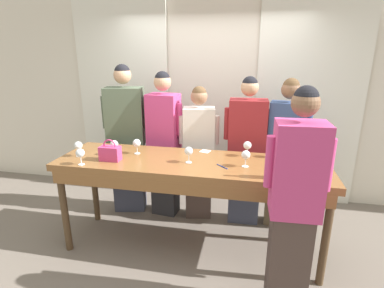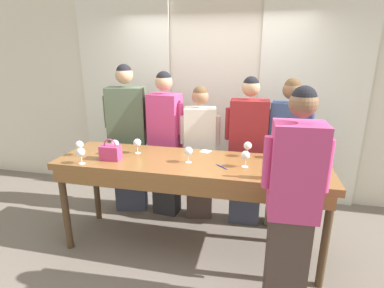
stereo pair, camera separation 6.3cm
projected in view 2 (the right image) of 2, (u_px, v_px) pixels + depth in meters
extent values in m
plane|color=#70665B|center=(190.00, 246.00, 3.25)|extent=(18.00, 18.00, 0.00)
cube|color=silver|center=(213.00, 98.00, 4.17)|extent=(12.00, 0.06, 2.80)
cube|color=white|center=(126.00, 99.00, 4.39)|extent=(1.34, 0.03, 2.69)
cube|color=white|center=(311.00, 106.00, 3.85)|extent=(1.34, 0.03, 2.69)
cube|color=brown|center=(190.00, 164.00, 2.97)|extent=(2.67, 0.76, 0.07)
cube|color=brown|center=(181.00, 188.00, 2.66)|extent=(2.56, 0.03, 0.12)
cylinder|color=#4C3823|center=(65.00, 209.00, 3.10)|extent=(0.07, 0.07, 0.92)
cylinder|color=#4C3823|center=(325.00, 242.00, 2.57)|extent=(0.07, 0.07, 0.92)
cylinder|color=#4C3823|center=(96.00, 185.00, 3.66)|extent=(0.07, 0.07, 0.92)
cylinder|color=#4C3823|center=(314.00, 207.00, 3.13)|extent=(0.07, 0.07, 0.92)
cylinder|color=black|center=(273.00, 168.00, 2.51)|extent=(0.07, 0.07, 0.19)
cone|color=black|center=(274.00, 155.00, 2.48)|extent=(0.07, 0.07, 0.04)
cylinder|color=black|center=(274.00, 148.00, 2.46)|extent=(0.03, 0.03, 0.08)
cylinder|color=beige|center=(273.00, 169.00, 2.51)|extent=(0.08, 0.08, 0.08)
cube|color=#C63870|center=(111.00, 153.00, 2.97)|extent=(0.20, 0.11, 0.14)
torus|color=#C63870|center=(110.00, 145.00, 2.94)|extent=(0.13, 0.01, 0.13)
cylinder|color=white|center=(116.00, 154.00, 3.14)|extent=(0.06, 0.06, 0.00)
cylinder|color=white|center=(115.00, 150.00, 3.13)|extent=(0.01, 0.01, 0.08)
sphere|color=white|center=(115.00, 144.00, 3.10)|extent=(0.08, 0.08, 0.08)
cylinder|color=white|center=(138.00, 153.00, 3.18)|extent=(0.06, 0.06, 0.00)
cylinder|color=white|center=(138.00, 149.00, 3.16)|extent=(0.01, 0.01, 0.08)
sphere|color=white|center=(137.00, 143.00, 3.14)|extent=(0.08, 0.08, 0.08)
cylinder|color=white|center=(188.00, 162.00, 2.91)|extent=(0.06, 0.06, 0.00)
cylinder|color=white|center=(188.00, 158.00, 2.90)|extent=(0.01, 0.01, 0.08)
sphere|color=white|center=(188.00, 151.00, 2.88)|extent=(0.08, 0.08, 0.08)
cylinder|color=white|center=(245.00, 167.00, 2.80)|extent=(0.06, 0.06, 0.00)
cylinder|color=white|center=(245.00, 163.00, 2.78)|extent=(0.01, 0.01, 0.08)
sphere|color=white|center=(245.00, 155.00, 2.76)|extent=(0.08, 0.08, 0.08)
sphere|color=maroon|center=(245.00, 156.00, 2.77)|extent=(0.05, 0.05, 0.05)
cylinder|color=white|center=(82.00, 163.00, 2.88)|extent=(0.06, 0.06, 0.00)
cylinder|color=white|center=(82.00, 159.00, 2.87)|extent=(0.01, 0.01, 0.08)
sphere|color=white|center=(81.00, 152.00, 2.84)|extent=(0.08, 0.08, 0.08)
sphere|color=maroon|center=(81.00, 153.00, 2.85)|extent=(0.05, 0.05, 0.05)
cylinder|color=white|center=(291.00, 161.00, 2.94)|extent=(0.06, 0.06, 0.00)
cylinder|color=white|center=(291.00, 157.00, 2.93)|extent=(0.01, 0.01, 0.08)
sphere|color=white|center=(292.00, 150.00, 2.91)|extent=(0.08, 0.08, 0.08)
sphere|color=maroon|center=(292.00, 151.00, 2.91)|extent=(0.05, 0.05, 0.05)
cylinder|color=white|center=(276.00, 158.00, 3.03)|extent=(0.06, 0.06, 0.00)
cylinder|color=white|center=(276.00, 154.00, 3.02)|extent=(0.01, 0.01, 0.08)
sphere|color=white|center=(277.00, 147.00, 3.00)|extent=(0.08, 0.08, 0.08)
cylinder|color=white|center=(81.00, 155.00, 3.10)|extent=(0.06, 0.06, 0.00)
cylinder|color=white|center=(80.00, 152.00, 3.09)|extent=(0.01, 0.01, 0.08)
sphere|color=white|center=(79.00, 145.00, 3.07)|extent=(0.08, 0.08, 0.08)
cylinder|color=white|center=(247.00, 156.00, 3.07)|extent=(0.06, 0.06, 0.00)
cylinder|color=white|center=(247.00, 153.00, 3.06)|extent=(0.01, 0.01, 0.08)
sphere|color=white|center=(248.00, 146.00, 3.04)|extent=(0.08, 0.08, 0.08)
cube|color=white|center=(206.00, 151.00, 3.23)|extent=(0.12, 0.12, 0.00)
cylinder|color=#193399|center=(222.00, 167.00, 2.79)|extent=(0.11, 0.11, 0.01)
cube|color=#383D51|center=(131.00, 177.00, 3.93)|extent=(0.42, 0.30, 0.90)
cube|color=#4C5B47|center=(127.00, 116.00, 3.69)|extent=(0.50, 0.36, 0.71)
sphere|color=tan|center=(124.00, 75.00, 3.54)|extent=(0.21, 0.21, 0.21)
sphere|color=black|center=(124.00, 72.00, 3.53)|extent=(0.18, 0.18, 0.18)
cylinder|color=#4C5B47|center=(147.00, 112.00, 3.67)|extent=(0.08, 0.08, 0.39)
cylinder|color=#4C5B47|center=(107.00, 112.00, 3.67)|extent=(0.08, 0.08, 0.39)
cube|color=#28282D|center=(166.00, 181.00, 3.83)|extent=(0.33, 0.26, 0.86)
cube|color=#C63D7A|center=(165.00, 122.00, 3.60)|extent=(0.39, 0.30, 0.68)
sphere|color=tan|center=(164.00, 82.00, 3.46)|extent=(0.20, 0.20, 0.20)
sphere|color=black|center=(164.00, 79.00, 3.45)|extent=(0.18, 0.18, 0.18)
cylinder|color=#C63D7A|center=(180.00, 119.00, 3.52)|extent=(0.08, 0.08, 0.38)
cylinder|color=#C63D7A|center=(150.00, 117.00, 3.65)|extent=(0.08, 0.08, 0.38)
cube|color=#473833|center=(199.00, 187.00, 3.75)|extent=(0.34, 0.25, 0.78)
cube|color=silver|center=(200.00, 134.00, 3.54)|extent=(0.40, 0.29, 0.62)
sphere|color=#9E7051|center=(200.00, 97.00, 3.41)|extent=(0.19, 0.19, 0.19)
sphere|color=brown|center=(200.00, 94.00, 3.40)|extent=(0.17, 0.17, 0.17)
cylinder|color=silver|center=(217.00, 130.00, 3.52)|extent=(0.08, 0.08, 0.34)
cylinder|color=silver|center=(183.00, 130.00, 3.54)|extent=(0.08, 0.08, 0.34)
cube|color=#383D51|center=(245.00, 189.00, 3.62)|extent=(0.37, 0.23, 0.84)
cube|color=maroon|center=(249.00, 129.00, 3.40)|extent=(0.43, 0.27, 0.67)
sphere|color=tan|center=(251.00, 87.00, 3.26)|extent=(0.20, 0.20, 0.20)
sphere|color=black|center=(251.00, 84.00, 3.25)|extent=(0.17, 0.17, 0.17)
cylinder|color=maroon|center=(270.00, 126.00, 3.34)|extent=(0.07, 0.07, 0.37)
cylinder|color=maroon|center=(228.00, 124.00, 3.43)|extent=(0.07, 0.07, 0.37)
cube|color=brown|center=(282.00, 193.00, 3.53)|extent=(0.36, 0.24, 0.83)
cube|color=#334775|center=(288.00, 132.00, 3.31)|extent=(0.42, 0.29, 0.66)
sphere|color=brown|center=(292.00, 90.00, 3.17)|extent=(0.20, 0.20, 0.20)
sphere|color=brown|center=(293.00, 87.00, 3.16)|extent=(0.18, 0.18, 0.18)
cylinder|color=#334775|center=(310.00, 130.00, 3.22)|extent=(0.08, 0.08, 0.36)
cylinder|color=#334775|center=(268.00, 126.00, 3.37)|extent=(0.08, 0.08, 0.36)
cube|color=#473833|center=(285.00, 264.00, 2.33)|extent=(0.31, 0.24, 0.87)
cube|color=#C63D7A|center=(296.00, 171.00, 2.09)|extent=(0.36, 0.28, 0.69)
sphere|color=brown|center=(303.00, 103.00, 1.95)|extent=(0.19, 0.19, 0.19)
sphere|color=black|center=(304.00, 98.00, 1.94)|extent=(0.17, 0.17, 0.17)
cylinder|color=#C63D7A|center=(268.00, 162.00, 2.11)|extent=(0.07, 0.07, 0.38)
cylinder|color=#C63D7A|center=(327.00, 166.00, 2.04)|extent=(0.07, 0.07, 0.38)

